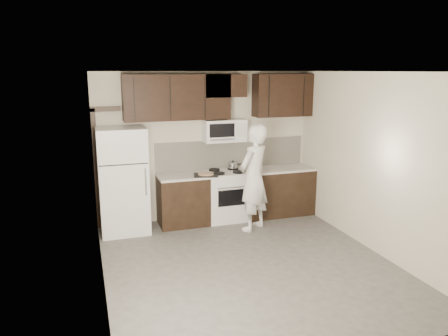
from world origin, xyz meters
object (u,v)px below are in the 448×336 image
stove (226,195)px  person (254,178)px  microwave (224,130)px  refrigerator (123,181)px

stove → person: person is taller
stove → microwave: (-0.00, 0.12, 1.19)m
microwave → stove: bearing=-89.9°
refrigerator → person: (2.14, -0.58, 0.02)m
stove → person: bearing=-65.6°
microwave → person: size_ratio=0.41×
microwave → refrigerator: microwave is taller
stove → person: (0.29, -0.63, 0.46)m
microwave → person: bearing=-69.1°
refrigerator → person: person is taller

